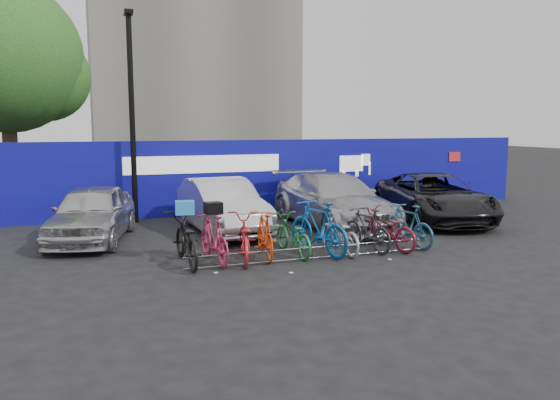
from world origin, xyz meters
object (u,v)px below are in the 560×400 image
bike_rack (313,253)px  bike_3 (265,235)px  bike_5 (318,227)px  bike_9 (408,225)px  bike_0 (186,240)px  bike_1 (214,238)px  bike_4 (293,235)px  tree (12,61)px  bike_7 (367,229)px  bike_2 (244,238)px  car_3 (434,197)px  lamppost (132,112)px  car_1 (222,206)px  bike_8 (386,229)px  car_0 (92,213)px  bike_6 (339,233)px  car_2 (334,200)px

bike_rack → bike_3: bearing=148.6°
bike_5 → bike_9: bearing=166.6°
bike_0 → bike_5: bike_5 is taller
bike_1 → bike_4: (1.81, 0.11, -0.07)m
bike_5 → tree: bearing=-69.3°
tree → bike_9: bearing=-47.1°
bike_7 → bike_2: bearing=-10.9°
car_3 → bike_4: (-5.61, -2.70, -0.25)m
tree → car_3: 14.85m
bike_2 → bike_7: 2.93m
lamppost → bike_1: 6.26m
lamppost → car_3: bearing=-17.5°
car_1 → bike_8: 4.55m
tree → bike_4: bearing=-57.0°
bike_4 → bike_9: bearing=173.2°
bike_1 → bike_3: 1.15m
bike_1 → lamppost: bearing=-84.6°
bike_rack → tree: bearing=122.4°
car_1 → bike_7: size_ratio=2.61×
bike_5 → car_0: bearing=-48.2°
tree → bike_6: (7.60, -10.22, -4.61)m
lamppost → car_3: size_ratio=1.20×
lamppost → bike_6: bearing=-54.1°
tree → car_1: 9.97m
bike_2 → bike_3: size_ratio=1.13×
bike_4 → bike_6: (1.07, -0.17, 0.00)m
bike_8 → car_1: bearing=-60.9°
car_0 → car_1: car_1 is taller
bike_0 → bike_2: bike_0 is taller
car_3 → bike_7: size_ratio=3.05×
car_1 → bike_rack: bearing=-77.3°
bike_7 → car_2: bearing=-111.1°
bike_4 → bike_7: bike_7 is taller
lamppost → bike_0: 6.13m
car_0 → bike_4: 5.22m
bike_rack → bike_8: 2.09m
bike_3 → car_2: bearing=-128.9°
bike_rack → bike_2: bike_2 is taller
car_1 → bike_5: car_1 is taller
car_0 → bike_4: car_0 is taller
car_1 → car_3: 6.49m
lamppost → bike_5: lamppost is taller
car_1 → bike_5: size_ratio=2.14×
bike_rack → car_0: bearing=140.3°
bike_rack → bike_8: (2.03, 0.41, 0.32)m
bike_7 → bike_9: bearing=173.7°
car_1 → bike_5: (1.44, -3.24, -0.11)m
car_3 → bike_6: 5.37m
car_0 → bike_4: bearing=-22.4°
car_1 → bike_2: car_1 is taller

